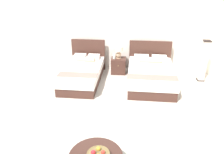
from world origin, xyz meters
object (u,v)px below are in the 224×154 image
Objects in this scene: bed_near_corner at (151,75)px; floor_lamp_corner at (204,61)px; nightstand at (118,66)px; vase at (114,56)px; table_lamp at (119,51)px; bed_near_window at (83,73)px.

floor_lamp_corner is (1.64, 0.34, 0.37)m from bed_near_corner.
vase is at bearing -164.76° from nightstand.
table_lamp reaches higher than nightstand.
bed_near_window is 3.80m from floor_lamp_corner.
nightstand is (-1.04, 0.71, -0.03)m from bed_near_corner.
table_lamp is 2.33× the size of vase.
table_lamp reaches higher than vase.
bed_near_corner is at bearing -168.13° from floor_lamp_corner.
bed_near_window is 4.09× the size of nightstand.
bed_near_corner is at bearing -0.15° from bed_near_window.
table_lamp is at bearing 171.80° from floor_lamp_corner.
vase is at bearing 173.42° from floor_lamp_corner.
vase is 0.13× the size of floor_lamp_corner.
table_lamp is at bearing 144.92° from bed_near_corner.
vase is at bearing 150.55° from bed_near_corner.
bed_near_window is at bearing -174.87° from floor_lamp_corner.
table_lamp is (-1.04, 0.73, 0.49)m from bed_near_corner.
nightstand is (1.10, 0.70, -0.01)m from bed_near_window.
bed_near_corner reaches higher than nightstand.
bed_near_corner reaches higher than table_lamp.
nightstand is 2.73m from floor_lamp_corner.
floor_lamp_corner reaches higher than vase.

